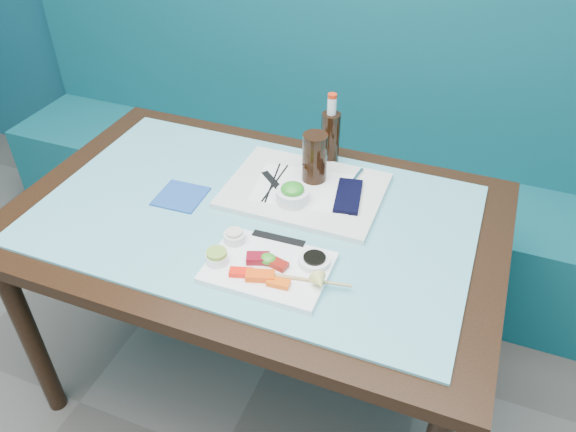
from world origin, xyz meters
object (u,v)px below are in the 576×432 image
(dining_table, at_px, (255,237))
(serving_tray, at_px, (305,190))
(cola_glass, at_px, (315,158))
(cola_bottle_body, at_px, (330,138))
(blue_napkin, at_px, (181,196))
(booth_bench, at_px, (336,173))
(sashimi_plate, at_px, (268,268))
(seaweed_bowl, at_px, (292,196))

(dining_table, distance_m, serving_tray, 0.20)
(cola_glass, distance_m, cola_bottle_body, 0.14)
(cola_glass, relative_size, blue_napkin, 1.13)
(blue_napkin, bearing_deg, booth_bench, 74.56)
(serving_tray, bearing_deg, cola_glass, 79.46)
(serving_tray, distance_m, blue_napkin, 0.37)
(cola_glass, bearing_deg, sashimi_plate, -87.08)
(booth_bench, distance_m, cola_glass, 0.80)
(dining_table, bearing_deg, serving_tray, 55.54)
(seaweed_bowl, bearing_deg, booth_bench, 96.67)
(booth_bench, relative_size, seaweed_bowl, 31.64)
(booth_bench, height_order, serving_tray, booth_bench)
(booth_bench, distance_m, cola_bottle_body, 0.69)
(dining_table, bearing_deg, blue_napkin, -177.73)
(serving_tray, xyz_separation_m, seaweed_bowl, (-0.01, -0.07, 0.03))
(sashimi_plate, relative_size, serving_tray, 0.67)
(cola_glass, xyz_separation_m, cola_bottle_body, (0.00, 0.14, -0.01))
(cola_glass, height_order, cola_bottle_body, same)
(booth_bench, xyz_separation_m, cola_bottle_body, (0.11, -0.50, 0.47))
(booth_bench, xyz_separation_m, seaweed_bowl, (0.09, -0.77, 0.42))
(booth_bench, bearing_deg, dining_table, -90.00)
(dining_table, height_order, blue_napkin, blue_napkin)
(booth_bench, xyz_separation_m, blue_napkin, (-0.23, -0.85, 0.39))
(dining_table, distance_m, seaweed_bowl, 0.17)
(sashimi_plate, relative_size, cola_glass, 1.99)
(dining_table, xyz_separation_m, sashimi_plate, (0.13, -0.20, 0.10))
(dining_table, distance_m, cola_bottle_body, 0.40)
(booth_bench, xyz_separation_m, sashimi_plate, (0.13, -1.04, 0.39))
(seaweed_bowl, bearing_deg, blue_napkin, -166.15)
(booth_bench, relative_size, cola_bottle_body, 17.59)
(seaweed_bowl, bearing_deg, cola_glass, 81.25)
(booth_bench, height_order, sashimi_plate, booth_bench)
(dining_table, bearing_deg, cola_glass, 61.28)
(serving_tray, bearing_deg, booth_bench, 97.96)
(seaweed_bowl, bearing_deg, cola_bottle_body, 85.08)
(booth_bench, bearing_deg, serving_tray, -81.80)
(serving_tray, xyz_separation_m, blue_napkin, (-0.33, -0.15, -0.01))
(serving_tray, bearing_deg, sashimi_plate, -85.22)
(serving_tray, bearing_deg, seaweed_bowl, -97.83)
(cola_bottle_body, bearing_deg, seaweed_bowl, -94.92)
(blue_napkin, bearing_deg, serving_tray, 24.87)
(booth_bench, height_order, dining_table, booth_bench)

